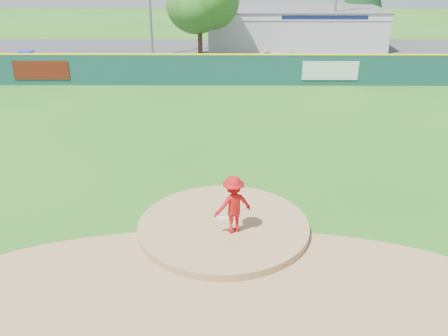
{
  "coord_description": "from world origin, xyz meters",
  "views": [
    {
      "loc": [
        0.11,
        -13.88,
        8.47
      ],
      "look_at": [
        0.0,
        2.0,
        1.3
      ],
      "focal_mm": 40.0,
      "sensor_mm": 36.0,
      "label": 1
    }
  ],
  "objects_px": {
    "playground_slide": "(27,61)",
    "deciduous_tree": "(199,1)",
    "van": "(286,61)",
    "pitcher": "(233,205)",
    "pool_building_grp": "(293,27)"
  },
  "relations": [
    {
      "from": "van",
      "to": "deciduous_tree",
      "type": "relative_size",
      "value": 0.68
    },
    {
      "from": "pool_building_grp",
      "to": "deciduous_tree",
      "type": "height_order",
      "value": "deciduous_tree"
    },
    {
      "from": "playground_slide",
      "to": "deciduous_tree",
      "type": "relative_size",
      "value": 0.35
    },
    {
      "from": "van",
      "to": "deciduous_tree",
      "type": "distance_m",
      "value": 7.93
    },
    {
      "from": "pitcher",
      "to": "playground_slide",
      "type": "height_order",
      "value": "pitcher"
    },
    {
      "from": "van",
      "to": "pool_building_grp",
      "type": "height_order",
      "value": "pool_building_grp"
    },
    {
      "from": "pitcher",
      "to": "playground_slide",
      "type": "xyz_separation_m",
      "value": [
        -14.65,
        22.35,
        -0.46
      ]
    },
    {
      "from": "deciduous_tree",
      "to": "pool_building_grp",
      "type": "bearing_deg",
      "value": 41.16
    },
    {
      "from": "pitcher",
      "to": "van",
      "type": "bearing_deg",
      "value": -123.62
    },
    {
      "from": "pitcher",
      "to": "playground_slide",
      "type": "distance_m",
      "value": 26.73
    },
    {
      "from": "pitcher",
      "to": "van",
      "type": "xyz_separation_m",
      "value": [
        4.07,
        22.7,
        -0.46
      ]
    },
    {
      "from": "playground_slide",
      "to": "deciduous_tree",
      "type": "bearing_deg",
      "value": 14.08
    },
    {
      "from": "van",
      "to": "playground_slide",
      "type": "relative_size",
      "value": 1.94
    },
    {
      "from": "playground_slide",
      "to": "van",
      "type": "bearing_deg",
      "value": 1.06
    },
    {
      "from": "pool_building_grp",
      "to": "playground_slide",
      "type": "distance_m",
      "value": 22.74
    }
  ]
}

